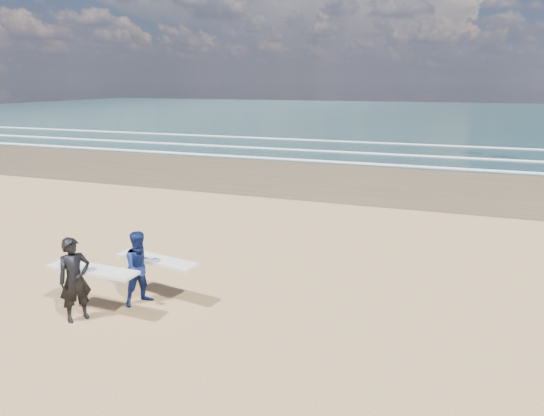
% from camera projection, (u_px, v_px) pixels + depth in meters
% --- Properties ---
extents(ocean, '(220.00, 100.00, 0.02)m').
position_uv_depth(ocean, '(535.00, 118.00, 70.36)').
color(ocean, '#183436').
rests_on(ocean, ground).
extents(surfer_near, '(2.21, 1.06, 1.92)m').
position_uv_depth(surfer_near, '(77.00, 278.00, 10.67)').
color(surfer_near, black).
rests_on(surfer_near, ground).
extents(surfer_far, '(2.25, 1.33, 1.80)m').
position_uv_depth(surfer_far, '(142.00, 267.00, 11.49)').
color(surfer_far, '#0D194B').
rests_on(surfer_far, ground).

